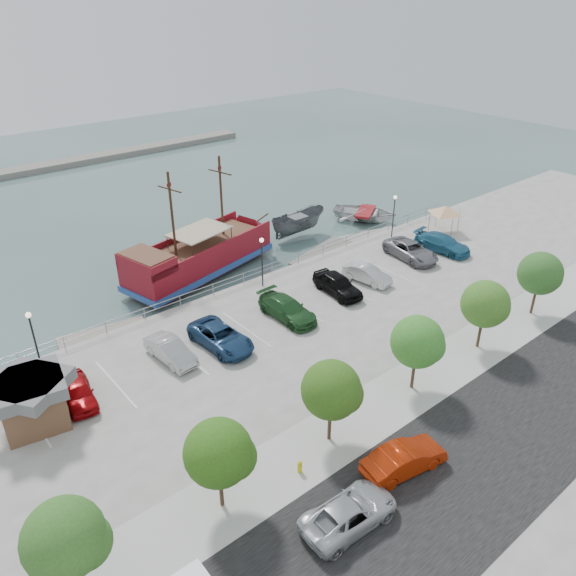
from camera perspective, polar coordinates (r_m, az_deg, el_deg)
ground at (r=42.70m, az=2.75°, el=-4.12°), size 160.00×160.00×0.00m
street at (r=34.48m, az=21.41°, el=-13.52°), size 100.00×8.00×0.04m
sidewalk at (r=36.74m, az=13.42°, el=-9.16°), size 100.00×4.00×0.05m
seawall_railing at (r=47.20m, az=-3.55°, el=1.38°), size 50.00×0.06×1.00m
far_shore at (r=91.23m, az=-16.52°, el=13.00°), size 40.00×3.00×0.80m
pirate_ship at (r=50.99m, az=-7.96°, el=3.61°), size 17.05×8.07×10.56m
patrol_boat at (r=57.79m, az=1.00°, el=6.37°), size 6.54×2.78×2.48m
speedboat at (r=62.64m, az=7.84°, el=7.38°), size 7.85×8.45×1.43m
dock_west at (r=43.85m, az=-18.25°, el=-4.47°), size 6.60×3.00×0.36m
dock_mid at (r=53.98m, az=3.43°, el=3.49°), size 8.11×4.08×0.45m
dock_east at (r=58.28m, az=8.19°, el=5.17°), size 7.40×3.62×0.41m
shed at (r=34.86m, az=-24.55°, el=-10.34°), size 4.25×4.25×3.01m
canopy_tent at (r=58.08m, az=15.77°, el=8.01°), size 4.73×4.73×3.11m
street_van at (r=27.80m, az=6.26°, el=-21.76°), size 4.99×2.49×1.36m
street_sedan at (r=30.36m, az=11.73°, el=-16.63°), size 4.82×2.38×1.52m
fire_hydrant at (r=29.91m, az=1.19°, el=-17.67°), size 0.26×0.26×0.75m
lamp_post_left at (r=38.55m, az=-24.54°, el=-3.99°), size 0.36×0.36×4.28m
lamp_post_mid at (r=45.20m, az=-2.66°, el=3.53°), size 0.36×0.36×4.28m
lamp_post_right at (r=55.51m, az=10.73°, el=7.91°), size 0.36×0.36×4.28m
tree_a at (r=24.94m, az=-21.37°, el=-22.71°), size 3.30×3.20×5.00m
tree_b at (r=26.60m, az=-6.73°, el=-16.38°), size 3.30×3.20×5.00m
tree_c at (r=29.85m, az=4.70°, el=-10.38°), size 3.30×3.20×5.00m
tree_d at (r=34.25m, az=13.23°, el=-5.45°), size 3.30×3.20×5.00m
tree_e at (r=39.40m, az=19.58°, el=-1.64°), size 3.30×3.20×5.00m
tree_f at (r=45.05m, az=24.38°, el=1.27°), size 3.30×3.20×5.00m
parked_car_a at (r=36.04m, az=-20.54°, el=-9.86°), size 2.29×4.32×1.40m
parked_car_b at (r=38.01m, az=-11.86°, el=-6.23°), size 1.87×4.48×1.44m
parked_car_c at (r=38.78m, az=-6.84°, el=-4.96°), size 2.74×5.47×1.49m
parked_car_d at (r=41.66m, az=-0.07°, el=-2.14°), size 2.24×5.29×1.52m
parked_car_e at (r=45.10m, az=5.05°, el=0.38°), size 2.44×5.03×1.65m
parked_car_f at (r=47.27m, az=8.05°, el=1.42°), size 2.13×4.41×1.39m
parked_car_g at (r=52.05m, az=12.36°, el=3.74°), size 3.33×5.86×1.54m
parked_car_h at (r=54.25m, az=15.42°, el=4.40°), size 2.81×5.62×1.57m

